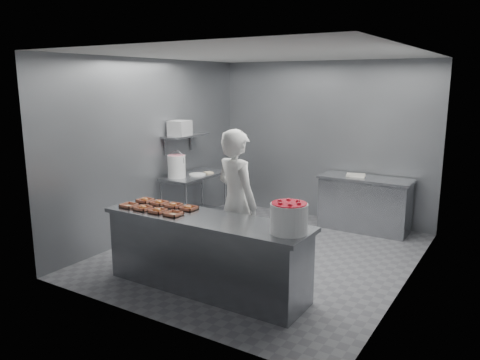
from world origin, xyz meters
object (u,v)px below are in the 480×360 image
back_counter (364,204)px  appliance (180,128)px  worker (237,203)px  glaze_bucket (177,166)px  tray_3 (173,214)px  strawberry_tub (289,217)px  tray_6 (174,205)px  tray_7 (189,208)px  prep_table (195,192)px  tray_0 (129,205)px  tray_5 (159,203)px  tray_1 (143,208)px  tray_2 (158,211)px  tray_4 (145,200)px  service_counter (206,253)px

back_counter → appliance: appliance is taller
worker → glaze_bucket: 2.05m
tray_3 → strawberry_tub: size_ratio=0.48×
tray_6 → tray_7: 0.24m
prep_table → tray_0: tray_0 is taller
prep_table → tray_3: (1.29, -2.10, 0.33)m
prep_table → tray_7: bearing=-54.4°
tray_5 → tray_3: bearing=-31.4°
tray_0 → tray_1: size_ratio=1.00×
tray_2 → glaze_bucket: size_ratio=0.42×
tray_4 → glaze_bucket: glaze_bucket is taller
prep_table → back_counter: 2.87m
tray_0 → tray_1: tray_1 is taller
tray_0 → tray_6: (0.48, 0.30, 0.00)m
tray_6 → prep_table: bearing=120.2°
back_counter → appliance: size_ratio=4.53×
glaze_bucket → tray_1: bearing=-62.8°
back_counter → tray_6: bearing=-115.8°
back_counter → tray_4: 3.71m
prep_table → tray_6: 2.11m
tray_5 → worker: worker is taller
tray_3 → tray_6: bearing=129.5°
prep_table → tray_4: tray_4 is taller
tray_3 → glaze_bucket: (-1.38, 1.74, 0.18)m
tray_1 → tray_6: 0.38m
tray_2 → strawberry_tub: strawberry_tub is taller
tray_0 → tray_7: (0.72, 0.30, 0.00)m
tray_1 → glaze_bucket: (-0.90, 1.74, 0.17)m
tray_1 → strawberry_tub: strawberry_tub is taller
tray_6 → appliance: (-1.22, 1.66, 0.77)m
back_counter → tray_5: size_ratio=8.01×
glaze_bucket → appliance: appliance is taller
worker → service_counter: bearing=106.2°
tray_4 → tray_2: bearing=-31.6°
tray_3 → worker: (0.41, 0.75, 0.02)m
tray_2 → tray_4: (-0.48, 0.30, 0.00)m
tray_4 → worker: size_ratio=0.10×
tray_5 → strawberry_tub: (1.92, -0.16, 0.15)m
tray_4 → appliance: 1.97m
prep_table → strawberry_tub: size_ratio=3.06×
strawberry_tub → worker: bearing=149.4°
tray_1 → tray_5: 0.30m
worker → tray_4: bearing=43.1°
appliance → back_counter: bearing=22.9°
service_counter → tray_0: (-1.08, -0.15, 0.47)m
tray_1 → worker: worker is taller
tray_2 → worker: size_ratio=0.10×
tray_6 → worker: (0.65, 0.45, 0.02)m
tray_2 → tray_7: 0.38m
tray_5 → tray_7: size_ratio=1.00×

